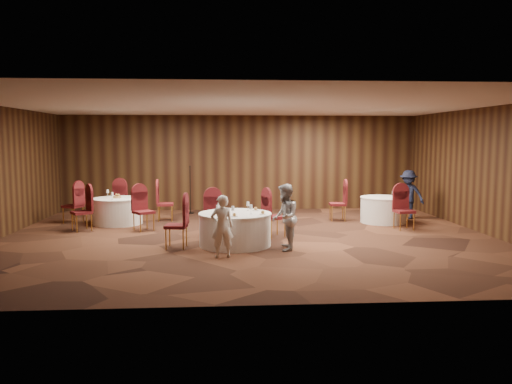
{
  "coord_description": "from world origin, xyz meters",
  "views": [
    {
      "loc": [
        -0.63,
        -11.96,
        2.38
      ],
      "look_at": [
        0.2,
        0.2,
        1.1
      ],
      "focal_mm": 35.0,
      "sensor_mm": 36.0,
      "label": 1
    }
  ],
  "objects": [
    {
      "name": "table_left",
      "position": [
        -3.59,
        2.26,
        0.38
      ],
      "size": [
        1.39,
        1.39,
        0.74
      ],
      "color": "white",
      "rests_on": "ground"
    },
    {
      "name": "tabletop_left",
      "position": [
        -3.59,
        2.26,
        0.82
      ],
      "size": [
        0.81,
        0.82,
        0.22
      ],
      "color": "silver",
      "rests_on": "table_left"
    },
    {
      "name": "mic_stand",
      "position": [
        -1.66,
        4.18,
        0.45
      ],
      "size": [
        0.24,
        0.24,
        1.55
      ],
      "color": "black",
      "rests_on": "ground"
    },
    {
      "name": "ground",
      "position": [
        0.0,
        0.0,
        0.0
      ],
      "size": [
        12.0,
        12.0,
        0.0
      ],
      "primitive_type": "plane",
      "color": "black",
      "rests_on": "ground"
    },
    {
      "name": "chairs_main",
      "position": [
        -0.63,
        -0.19,
        0.5
      ],
      "size": [
        2.92,
        1.98,
        1.0
      ],
      "color": "#440D15",
      "rests_on": "ground"
    },
    {
      "name": "man_c",
      "position": [
        4.98,
        2.64,
        0.73
      ],
      "size": [
        1.08,
        1.01,
        1.47
      ],
      "primitive_type": "imported",
      "rotation": [
        0.0,
        0.0,
        5.63
      ],
      "color": "black",
      "rests_on": "ground"
    },
    {
      "name": "chairs_right",
      "position": [
        3.48,
        1.64,
        0.5
      ],
      "size": [
        1.98,
        2.15,
        1.0
      ],
      "color": "#440D15",
      "rests_on": "ground"
    },
    {
      "name": "room_shell",
      "position": [
        0.0,
        0.0,
        1.96
      ],
      "size": [
        12.0,
        12.0,
        12.0
      ],
      "color": "silver",
      "rests_on": "ground"
    },
    {
      "name": "woman_a",
      "position": [
        -0.64,
        -2.0,
        0.64
      ],
      "size": [
        0.51,
        0.38,
        1.28
      ],
      "primitive_type": "imported",
      "rotation": [
        0.0,
        0.0,
        3.31
      ],
      "color": "white",
      "rests_on": "ground"
    },
    {
      "name": "tabletop_right",
      "position": [
        4.19,
        1.7,
        0.9
      ],
      "size": [
        0.08,
        0.08,
        0.22
      ],
      "color": "silver",
      "rests_on": "table_right"
    },
    {
      "name": "table_main",
      "position": [
        -0.35,
        -0.86,
        0.38
      ],
      "size": [
        1.64,
        1.64,
        0.74
      ],
      "color": "white",
      "rests_on": "ground"
    },
    {
      "name": "woman_b",
      "position": [
        0.71,
        -1.42,
        0.72
      ],
      "size": [
        0.64,
        0.77,
        1.44
      ],
      "primitive_type": "imported",
      "rotation": [
        0.0,
        0.0,
        4.57
      ],
      "color": "#ABABB0",
      "rests_on": "ground"
    },
    {
      "name": "tabletop_main",
      "position": [
        -0.21,
        -0.95,
        0.84
      ],
      "size": [
        1.11,
        1.05,
        0.22
      ],
      "color": "silver",
      "rests_on": "table_main"
    },
    {
      "name": "table_right",
      "position": [
        4.0,
        1.99,
        0.38
      ],
      "size": [
        1.31,
        1.31,
        0.74
      ],
      "color": "white",
      "rests_on": "ground"
    },
    {
      "name": "chairs_left",
      "position": [
        -3.58,
        2.25,
        0.5
      ],
      "size": [
        3.22,
        3.07,
        1.0
      ],
      "color": "#440D15",
      "rests_on": "ground"
    }
  ]
}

